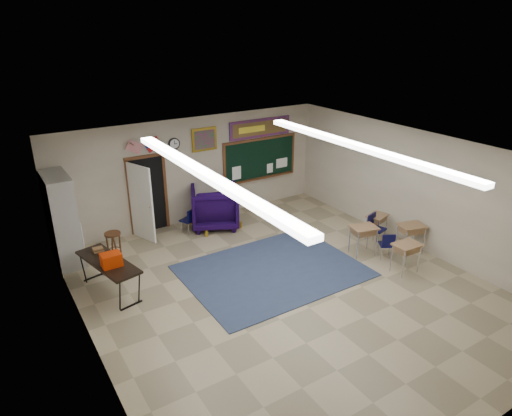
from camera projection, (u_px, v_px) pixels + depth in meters
floor at (286, 289)px, 9.93m from camera, size 9.00×9.00×0.00m
back_wall at (194, 170)px, 12.87m from camera, size 8.00×0.04×3.00m
front_wall at (494, 351)px, 5.84m from camera, size 8.00×0.04×3.00m
left_wall at (88, 282)px, 7.38m from camera, size 0.04×9.00×3.00m
right_wall at (418, 191)px, 11.33m from camera, size 0.04×9.00×3.00m
ceiling at (290, 156)px, 8.78m from camera, size 8.00×9.00×0.04m
area_rug at (273, 271)px, 10.65m from camera, size 4.00×3.00×0.02m
fluorescent_strips at (290, 159)px, 8.80m from camera, size 3.86×6.00×0.10m
doorway at (146, 197)px, 12.18m from camera, size 1.10×0.89×2.16m
chalkboard at (260, 160)px, 13.94m from camera, size 2.55×0.14×1.30m
bulletin_board at (260, 128)px, 13.56m from camera, size 2.10×0.05×0.55m
framed_art_print at (204, 139)px, 12.69m from camera, size 0.75×0.05×0.65m
wall_clock at (174, 144)px, 12.24m from camera, size 0.32×0.05×0.32m
wall_flags at (144, 143)px, 11.75m from camera, size 1.16×0.06×0.70m
storage_cabinet at (62, 220)px, 10.68m from camera, size 0.59×1.25×2.20m
wingback_armchair at (215, 206)px, 12.78m from camera, size 1.68×1.70×1.18m
student_chair_reading at (188, 221)px, 12.43m from camera, size 0.48×0.48×0.71m
student_chair_desk_a at (386, 245)px, 11.11m from camera, size 0.48×0.48×0.70m
student_chair_desk_b at (377, 230)px, 11.78m from camera, size 0.50×0.50×0.81m
student_desk_front_left at (363, 239)px, 11.26m from camera, size 0.71×0.59×0.75m
student_desk_front_right at (376, 225)px, 12.13m from camera, size 0.65×0.55×0.67m
student_desk_back_left at (405, 256)px, 10.46m from camera, size 0.62×0.47×0.73m
student_desk_back_right at (410, 237)px, 11.36m from camera, size 0.73×0.62×0.75m
folding_table at (110, 275)px, 9.69m from camera, size 0.98×1.88×1.02m
wooden_stool at (114, 245)px, 11.10m from camera, size 0.39×0.39×0.68m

